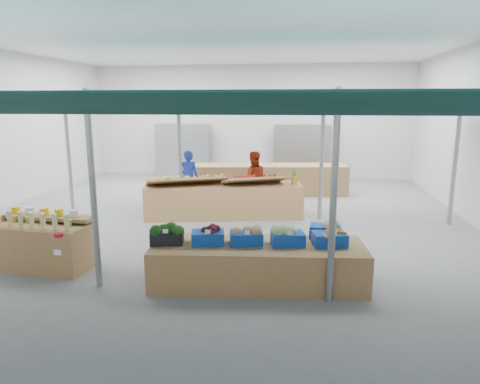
{
  "coord_description": "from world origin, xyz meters",
  "views": [
    {
      "loc": [
        2.09,
        -9.81,
        2.79
      ],
      "look_at": [
        0.85,
        -1.6,
        1.06
      ],
      "focal_mm": 32.0,
      "sensor_mm": 36.0,
      "label": 1
    }
  ],
  "objects_px": {
    "fruit_counter": "(224,201)",
    "vendor_right": "(253,180)",
    "bottle_shelf": "(42,243)",
    "veg_counter": "(258,264)",
    "vendor_left": "(188,178)"
  },
  "relations": [
    {
      "from": "vendor_left",
      "to": "vendor_right",
      "type": "height_order",
      "value": "same"
    },
    {
      "from": "veg_counter",
      "to": "fruit_counter",
      "type": "xyz_separation_m",
      "value": [
        -1.27,
        3.87,
        0.09
      ]
    },
    {
      "from": "fruit_counter",
      "to": "vendor_right",
      "type": "bearing_deg",
      "value": 49.58
    },
    {
      "from": "fruit_counter",
      "to": "vendor_left",
      "type": "bearing_deg",
      "value": 125.68
    },
    {
      "from": "bottle_shelf",
      "to": "vendor_right",
      "type": "height_order",
      "value": "vendor_right"
    },
    {
      "from": "bottle_shelf",
      "to": "fruit_counter",
      "type": "relative_size",
      "value": 0.46
    },
    {
      "from": "veg_counter",
      "to": "fruit_counter",
      "type": "distance_m",
      "value": 4.07
    },
    {
      "from": "vendor_right",
      "to": "veg_counter",
      "type": "bearing_deg",
      "value": 85.9
    },
    {
      "from": "vendor_left",
      "to": "vendor_right",
      "type": "bearing_deg",
      "value": 168.19
    },
    {
      "from": "bottle_shelf",
      "to": "fruit_counter",
      "type": "height_order",
      "value": "bottle_shelf"
    },
    {
      "from": "veg_counter",
      "to": "vendor_left",
      "type": "xyz_separation_m",
      "value": [
        -2.47,
        4.97,
        0.45
      ]
    },
    {
      "from": "veg_counter",
      "to": "fruit_counter",
      "type": "height_order",
      "value": "fruit_counter"
    },
    {
      "from": "vendor_left",
      "to": "fruit_counter",
      "type": "bearing_deg",
      "value": 125.68
    },
    {
      "from": "bottle_shelf",
      "to": "vendor_left",
      "type": "height_order",
      "value": "vendor_left"
    },
    {
      "from": "bottle_shelf",
      "to": "fruit_counter",
      "type": "bearing_deg",
      "value": 60.07
    }
  ]
}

